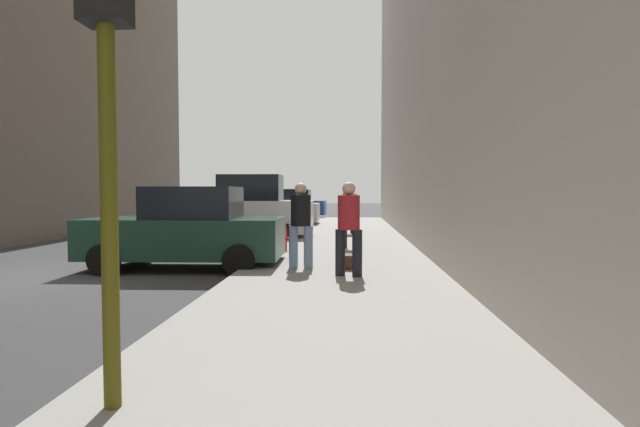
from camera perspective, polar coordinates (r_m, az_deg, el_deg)
The scene contains 13 objects.
ground_plane at distance 11.32m, azimuth -29.98°, elevation -6.38°, with size 120.00×120.00×0.00m, color #38383A.
sidewalk at distance 9.46m, azimuth 2.25°, elevation -7.29°, with size 4.00×40.00×0.15m, color gray.
parked_dark_green_sedan at distance 11.23m, azimuth -14.98°, elevation -1.83°, with size 4.24×2.14×1.79m.
parked_white_van at distance 17.33m, azimuth -8.36°, elevation 0.36°, with size 4.64×2.15×2.25m.
parked_silver_sedan at distance 24.02m, azimuth -5.04°, elevation 0.55°, with size 4.20×2.07×1.79m.
parked_blue_sedan at distance 30.50m, azimuth -3.23°, elevation 0.99°, with size 4.25×2.15×1.79m.
fire_hydrant at distance 13.02m, azimuth -4.26°, elevation -2.71°, with size 0.42×0.22×0.70m.
traffic_light at distance 3.96m, azimuth -23.21°, elevation 17.93°, with size 0.32×0.32×3.60m.
pedestrian_with_fedora at distance 18.31m, azimuth 3.29°, elevation 0.83°, with size 0.51×0.43×1.78m.
pedestrian_in_red_jacket at distance 9.05m, azimuth 3.30°, elevation -1.17°, with size 0.53×0.49×1.71m.
pedestrian_in_jeans at distance 9.99m, azimuth -2.21°, elevation -0.82°, with size 0.53×0.49×1.71m.
pedestrian_in_tan_coat at distance 13.55m, azimuth 3.41°, elevation 0.07°, with size 0.52×0.44×1.71m.
duffel_bag at distance 10.01m, azimuth 2.94°, elevation -5.50°, with size 0.32×0.44×0.28m.
Camera 1 is at (6.19, -9.32, 1.70)m, focal length 28.00 mm.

